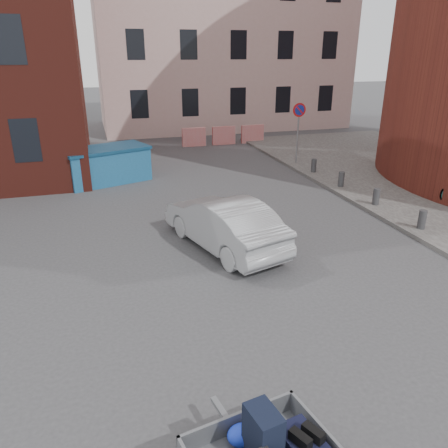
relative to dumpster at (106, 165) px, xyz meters
name	(u,v)px	position (x,y,z in m)	size (l,w,h in m)	color
ground	(235,281)	(2.40, -9.18, -0.69)	(120.00, 120.00, 0.00)	#38383A
building_pink	(220,16)	(8.40, 12.82, 6.31)	(16.00, 8.00, 14.00)	#CCA59D
no_parking_sign	(299,121)	(8.40, 0.31, 1.32)	(0.60, 0.09, 2.65)	gray
bollards	(376,197)	(8.40, -5.78, -0.30)	(0.22, 9.02, 0.55)	#3A3A3D
barriers	(224,136)	(6.60, 5.82, -0.19)	(4.70, 0.18, 1.00)	red
dumpster	(106,165)	(0.00, 0.00, 0.00)	(3.66, 2.71, 1.37)	#206498
silver_car	(224,223)	(2.68, -7.32, -0.01)	(1.44, 4.12, 1.36)	#9C9FA3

